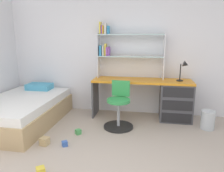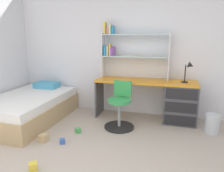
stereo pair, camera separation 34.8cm
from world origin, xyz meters
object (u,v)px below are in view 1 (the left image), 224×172
(bed_platform, at_px, (22,111))
(waste_bin, at_px, (208,120))
(bookshelf_hutch, at_px, (122,47))
(swivel_chair, at_px, (119,109))
(desk, at_px, (167,98))
(toy_block_yellow_2, at_px, (41,171))
(toy_block_green_3, at_px, (78,132))
(toy_block_blue_1, at_px, (65,144))
(desk_lamp, at_px, (184,68))
(toy_block_natural_0, at_px, (45,141))

(bed_platform, distance_m, waste_bin, 3.31)
(bookshelf_hutch, bearing_deg, swivel_chair, -86.59)
(desk, height_order, bookshelf_hutch, bookshelf_hutch)
(bookshelf_hutch, distance_m, swivel_chair, 1.25)
(desk, height_order, toy_block_yellow_2, desk)
(toy_block_green_3, bearing_deg, bookshelf_hutch, 62.57)
(bed_platform, distance_m, toy_block_blue_1, 1.31)
(bookshelf_hutch, bearing_deg, waste_bin, -18.14)
(toy_block_green_3, bearing_deg, toy_block_blue_1, -99.12)
(desk, xyz_separation_m, bed_platform, (-2.63, -0.67, -0.18))
(desk_lamp, bearing_deg, toy_block_blue_1, -143.50)
(toy_block_green_3, bearing_deg, waste_bin, 15.37)
(bed_platform, height_order, waste_bin, bed_platform)
(swivel_chair, distance_m, toy_block_blue_1, 1.11)
(waste_bin, bearing_deg, bookshelf_hutch, 161.86)
(bookshelf_hutch, bearing_deg, bed_platform, -154.68)
(desk, bearing_deg, bed_platform, -165.70)
(desk, distance_m, swivel_chair, 1.01)
(toy_block_natural_0, xyz_separation_m, toy_block_yellow_2, (0.29, -0.67, -0.01))
(waste_bin, height_order, toy_block_green_3, waste_bin)
(waste_bin, bearing_deg, bed_platform, -174.67)
(desk, bearing_deg, toy_block_green_3, -147.09)
(desk_lamp, height_order, bed_platform, desk_lamp)
(swivel_chair, bearing_deg, desk_lamp, 24.12)
(bookshelf_hutch, relative_size, bed_platform, 0.68)
(bookshelf_hutch, xyz_separation_m, toy_block_blue_1, (-0.64, -1.51, -1.33))
(bookshelf_hutch, xyz_separation_m, desk_lamp, (1.16, -0.18, -0.35))
(desk_lamp, relative_size, bed_platform, 0.20)
(desk_lamp, height_order, waste_bin, desk_lamp)
(swivel_chair, relative_size, waste_bin, 2.48)
(toy_block_blue_1, height_order, toy_block_yellow_2, toy_block_yellow_2)
(toy_block_yellow_2, distance_m, toy_block_green_3, 1.10)
(desk_lamp, xyz_separation_m, toy_block_yellow_2, (-1.81, -2.02, -0.96))
(bookshelf_hutch, relative_size, swivel_chair, 1.61)
(desk, height_order, bed_platform, desk)
(bed_platform, relative_size, toy_block_natural_0, 16.82)
(desk_lamp, distance_m, bed_platform, 3.06)
(desk_lamp, distance_m, toy_block_blue_1, 2.44)
(desk, xyz_separation_m, bookshelf_hutch, (-0.90, 0.15, 0.95))
(waste_bin, xyz_separation_m, toy_block_natural_0, (-2.51, -1.01, -0.11))
(desk_lamp, relative_size, toy_block_blue_1, 5.13)
(toy_block_blue_1, bearing_deg, desk, 41.61)
(waste_bin, height_order, toy_block_natural_0, waste_bin)
(desk, xyz_separation_m, desk_lamp, (0.27, -0.03, 0.60))
(bed_platform, bearing_deg, desk_lamp, 12.46)
(bed_platform, relative_size, toy_block_green_3, 23.69)
(bed_platform, bearing_deg, desk, 14.30)
(waste_bin, height_order, toy_block_yellow_2, waste_bin)
(toy_block_yellow_2, bearing_deg, toy_block_natural_0, 113.44)
(bed_platform, xyz_separation_m, toy_block_yellow_2, (1.08, -1.38, -0.19))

